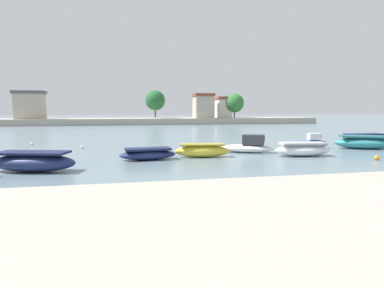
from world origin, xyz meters
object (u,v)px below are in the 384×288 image
Objects in this scene: mooring_buoy_2 at (82,147)px; moored_boat_7 at (312,143)px; mooring_buoy_0 at (32,144)px; moored_boat_3 at (148,154)px; moored_boat_9 at (365,139)px; moored_boat_2 at (33,162)px; moored_boat_5 at (248,146)px; moored_boat_8 at (364,143)px; moored_boat_6 at (302,150)px; moored_boat_4 at (202,151)px; mooring_buoy_3 at (377,158)px.

moored_boat_7 is at bearing -10.81° from mooring_buoy_2.
moored_boat_3 is at bearing -46.26° from mooring_buoy_0.
moored_boat_9 is at bearing 27.45° from moored_boat_7.
moored_boat_2 is 1.26× the size of moored_boat_3.
moored_boat_5 is 1.36× the size of moored_boat_7.
moored_boat_8 is 17.97× the size of mooring_buoy_0.
mooring_buoy_0 is (-27.31, 7.90, -0.36)m from moored_boat_7.
moored_boat_9 is (11.87, 7.35, -0.02)m from moored_boat_6.
moored_boat_8 is at bearing -11.98° from mooring_buoy_2.
moored_boat_2 is at bearing -154.96° from moored_boat_4.
mooring_buoy_3 is at bearing 13.46° from moored_boat_2.
moored_boat_8 reaches higher than mooring_buoy_2.
moored_boat_7 is 28.43m from mooring_buoy_0.
mooring_buoy_3 is at bearing -27.40° from mooring_buoy_2.
moored_boat_4 is 12.51× the size of mooring_buoy_3.
mooring_buoy_3 is (12.34, -3.96, -0.33)m from moored_boat_4.
mooring_buoy_2 is (-5.84, 8.15, -0.27)m from moored_boat_3.
mooring_buoy_0 is at bearing 178.20° from moored_boat_5.
moored_boat_9 reaches higher than mooring_buoy_3.
moored_boat_3 reaches higher than mooring_buoy_0.
mooring_buoy_0 is at bearing 120.26° from moored_boat_2.
moored_boat_2 reaches higher than moored_boat_3.
moored_boat_4 reaches higher than mooring_buoy_0.
mooring_buoy_0 is at bearing 150.97° from moored_boat_4.
mooring_buoy_0 is at bearing 151.21° from mooring_buoy_3.
moored_boat_4 is 8.07m from moored_boat_6.
mooring_buoy_3 is (-7.54, -10.28, -0.33)m from moored_boat_9.
moored_boat_2 is at bearing -154.05° from moored_boat_7.
moored_boat_5 is 1.01× the size of moored_boat_6.
mooring_buoy_2 is at bearing 152.60° from mooring_buoy_3.
moored_boat_2 reaches higher than mooring_buoy_3.
moored_boat_5 is 15.15× the size of mooring_buoy_0.
moored_boat_8 is (4.57, -1.43, 0.08)m from moored_boat_7.
moored_boat_8 is at bearing 14.43° from moored_boat_4.
moored_boat_8 is at bearing 2.47° from moored_boat_3.
moored_boat_7 is 11.16× the size of mooring_buoy_0.
moored_boat_8 reaches higher than moored_boat_3.
moored_boat_7 is at bearing -163.99° from moored_boat_9.
moored_boat_6 reaches higher than moored_boat_9.
moored_boat_9 is at bearing 73.03° from moored_boat_8.
moored_boat_2 is 1.59× the size of moored_boat_7.
moored_boat_3 is 0.78× the size of moored_boat_8.
moored_boat_4 is 20.86m from moored_boat_9.
moored_boat_3 is 0.97× the size of moored_boat_4.
moored_boat_3 is 12.28m from moored_boat_6.
moored_boat_2 is 32.73m from moored_boat_9.
moored_boat_5 is at bearing -22.14° from mooring_buoy_2.
moored_boat_5 is 16.03m from moored_boat_9.
mooring_buoy_3 is at bearing -12.15° from moored_boat_5.
mooring_buoy_0 is 31.92m from mooring_buoy_3.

